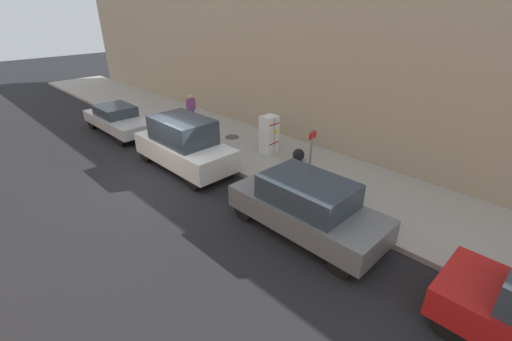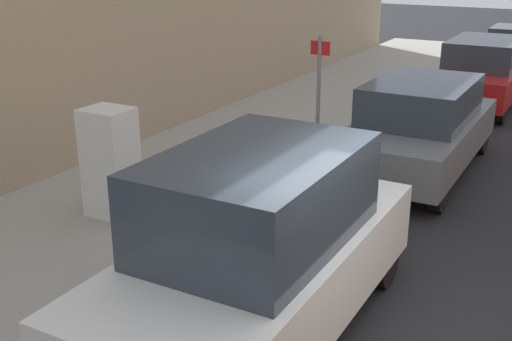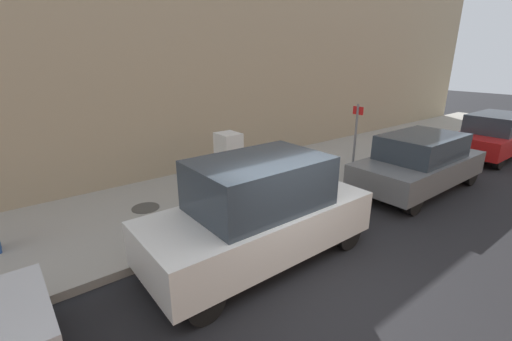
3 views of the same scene
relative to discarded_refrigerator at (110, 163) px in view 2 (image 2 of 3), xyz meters
The scene contains 7 objects.
sidewalk_slab 1.59m from the discarded_refrigerator, 85.49° to the right, with size 4.38×44.00×0.18m, color #9E998E.
discarded_refrigerator is the anchor object (origin of this frame).
street_sign_post 3.99m from the discarded_refrigerator, 63.19° to the left, with size 0.36×0.07×2.37m.
trash_bag 1.61m from the discarded_refrigerator, 98.47° to the left, with size 0.50×0.50×0.50m, color black.
parked_van_white 3.68m from the discarded_refrigerator, 24.52° to the right, with size 1.91×4.62×2.12m.
parked_suv_gray 5.73m from the discarded_refrigerator, 54.20° to the left, with size 1.94×4.64×1.72m.
parked_suv_red 11.22m from the discarded_refrigerator, 72.63° to the left, with size 1.89×4.70×1.73m.
Camera 2 is at (1.56, -5.52, 4.08)m, focal length 45.00 mm.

